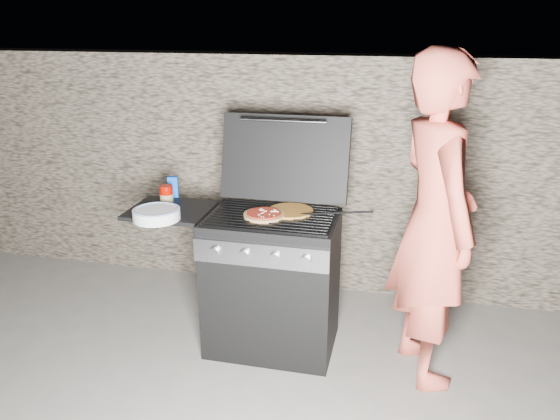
% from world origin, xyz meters
% --- Properties ---
extents(ground, '(50.00, 50.00, 0.00)m').
position_xyz_m(ground, '(0.00, 0.00, 0.00)').
color(ground, '#63605C').
extents(stone_wall, '(8.00, 0.35, 1.80)m').
position_xyz_m(stone_wall, '(0.00, 1.05, 0.90)').
color(stone_wall, '#7A6A59').
rests_on(stone_wall, ground).
extents(gas_grill, '(1.34, 0.79, 0.91)m').
position_xyz_m(gas_grill, '(-0.25, 0.00, 0.46)').
color(gas_grill, black).
rests_on(gas_grill, ground).
extents(pizza_topped, '(0.28, 0.28, 0.03)m').
position_xyz_m(pizza_topped, '(-0.04, -0.03, 0.93)').
color(pizza_topped, '#A88239').
rests_on(pizza_topped, gas_grill).
extents(pizza_plain, '(0.34, 0.34, 0.02)m').
position_xyz_m(pizza_plain, '(0.10, 0.08, 0.92)').
color(pizza_plain, gold).
rests_on(pizza_plain, gas_grill).
extents(sauce_jar, '(0.11, 0.11, 0.13)m').
position_xyz_m(sauce_jar, '(-0.72, 0.07, 0.97)').
color(sauce_jar, '#8F0900').
rests_on(sauce_jar, gas_grill).
extents(blue_carton, '(0.07, 0.05, 0.14)m').
position_xyz_m(blue_carton, '(-0.74, 0.23, 0.97)').
color(blue_carton, '#0A45BB').
rests_on(blue_carton, gas_grill).
extents(plate_stack, '(0.33, 0.33, 0.07)m').
position_xyz_m(plate_stack, '(-0.67, -0.20, 0.94)').
color(plate_stack, silver).
rests_on(plate_stack, gas_grill).
extents(person, '(0.69, 0.82, 1.92)m').
position_xyz_m(person, '(0.95, -0.04, 0.96)').
color(person, '#D35340').
rests_on(person, ground).
extents(tongs, '(0.48, 0.09, 0.10)m').
position_xyz_m(tongs, '(0.37, 0.00, 0.96)').
color(tongs, black).
rests_on(tongs, gas_grill).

